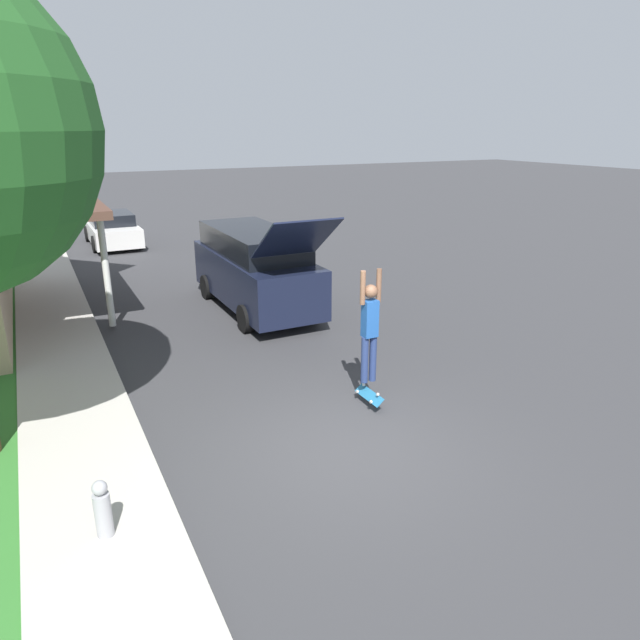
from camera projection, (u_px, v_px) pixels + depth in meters
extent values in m
plane|color=#333335|center=(345.00, 449.00, 8.83)|extent=(120.00, 120.00, 0.00)
cube|color=#ADA89E|center=(63.00, 355.00, 12.32)|extent=(1.80, 80.00, 0.10)
cube|color=#4C3328|center=(42.00, 204.00, 14.44)|extent=(2.60, 5.88, 0.20)
cylinder|color=silver|center=(106.00, 272.00, 13.62)|extent=(0.16, 0.16, 2.70)
cube|color=black|center=(256.00, 277.00, 15.31)|extent=(1.86, 5.18, 1.24)
cube|color=black|center=(253.00, 241.00, 15.12)|extent=(1.72, 4.04, 0.65)
cylinder|color=black|center=(207.00, 287.00, 16.46)|extent=(0.24, 0.69, 0.69)
cylinder|color=black|center=(265.00, 280.00, 17.23)|extent=(0.24, 0.69, 0.69)
cylinder|color=black|center=(246.00, 318.00, 13.76)|extent=(0.24, 0.69, 0.69)
cylinder|color=black|center=(312.00, 308.00, 14.53)|extent=(0.24, 0.69, 0.69)
cube|color=black|center=(296.00, 238.00, 12.61)|extent=(1.64, 1.42, 1.01)
cube|color=silver|center=(113.00, 232.00, 23.82)|extent=(1.79, 4.33, 0.73)
cube|color=black|center=(111.00, 218.00, 23.54)|extent=(1.58, 2.25, 0.46)
cylinder|color=black|center=(88.00, 234.00, 24.60)|extent=(0.20, 0.67, 0.67)
cylinder|color=black|center=(129.00, 231.00, 25.35)|extent=(0.20, 0.67, 0.67)
cylinder|color=black|center=(95.00, 244.00, 22.42)|extent=(0.20, 0.67, 0.67)
cylinder|color=black|center=(140.00, 240.00, 23.17)|extent=(0.20, 0.67, 0.67)
cylinder|color=navy|center=(365.00, 360.00, 10.07)|extent=(0.13, 0.13, 0.86)
cylinder|color=navy|center=(373.00, 358.00, 10.14)|extent=(0.13, 0.13, 0.86)
cube|color=#1E4C93|center=(370.00, 318.00, 9.86)|extent=(0.25, 0.20, 0.66)
sphere|color=brown|center=(371.00, 291.00, 9.70)|extent=(0.24, 0.24, 0.24)
cylinder|color=brown|center=(363.00, 288.00, 9.61)|extent=(0.09, 0.09, 0.59)
cylinder|color=brown|center=(379.00, 285.00, 9.75)|extent=(0.09, 0.09, 0.59)
cube|color=#236B99|center=(369.00, 395.00, 10.14)|extent=(0.19, 0.80, 0.17)
cylinder|color=silver|center=(364.00, 385.00, 10.34)|extent=(0.03, 0.06, 0.06)
cylinder|color=silver|center=(357.00, 392.00, 10.32)|extent=(0.03, 0.06, 0.06)
cylinder|color=silver|center=(378.00, 394.00, 9.91)|extent=(0.03, 0.06, 0.06)
cylinder|color=silver|center=(371.00, 402.00, 9.89)|extent=(0.03, 0.06, 0.06)
cylinder|color=#99999E|center=(103.00, 515.00, 6.75)|extent=(0.20, 0.20, 0.57)
sphere|color=#99999E|center=(99.00, 488.00, 6.63)|extent=(0.18, 0.18, 0.18)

